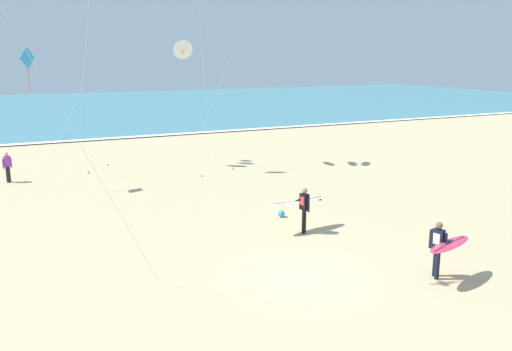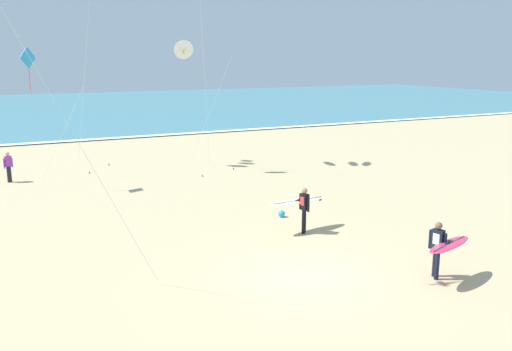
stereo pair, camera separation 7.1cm
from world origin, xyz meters
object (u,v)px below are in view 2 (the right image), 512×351
Objects in this scene: surfer_lead at (301,204)px; bystander_purple_top at (8,167)px; surfer_trailing at (443,245)px; kite_delta_ivory_mid at (184,50)px; kite_diamond_cobalt_low at (31,64)px; beach_ball at (282,214)px.

surfer_lead is 16.57m from bystander_purple_top.
kite_delta_ivory_mid is (-1.75, 17.51, 5.68)m from surfer_trailing.
bystander_purple_top is at bearing 118.64° from kite_diamond_cobalt_low.
surfer_lead is at bearing -97.28° from beach_ball.
beach_ball is (0.60, -9.98, -6.59)m from kite_delta_ivory_mid.
kite_diamond_cobalt_low is 4.30× the size of bystander_purple_top.
bystander_purple_top is 15.21m from beach_ball.
kite_delta_ivory_mid is 11.98m from beach_ball.
beach_ball is (-1.14, 7.52, -0.90)m from surfer_trailing.
kite_delta_ivory_mid is (-0.36, 11.90, 5.68)m from surfer_lead.
kite_delta_ivory_mid is 10.98m from bystander_purple_top.
kite_diamond_cobalt_low reaches higher than surfer_lead.
surfer_trailing is 1.34× the size of bystander_purple_top.
kite_diamond_cobalt_low reaches higher than bystander_purple_top.
beach_ball is (9.69, -11.70, -0.67)m from bystander_purple_top.
kite_diamond_cobalt_low is at bearing 125.99° from surfer_lead.
surfer_lead and surfer_trailing have the same top height.
surfer_lead is 13.19m from kite_delta_ivory_mid.
bystander_purple_top is at bearing 119.40° from surfer_trailing.
kite_diamond_cobalt_low is at bearing -174.44° from kite_delta_ivory_mid.
kite_delta_ivory_mid is 4.58× the size of bystander_purple_top.
kite_delta_ivory_mid reaches higher than beach_ball.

